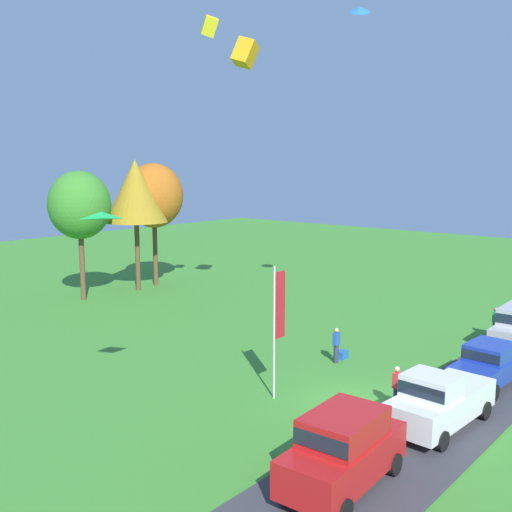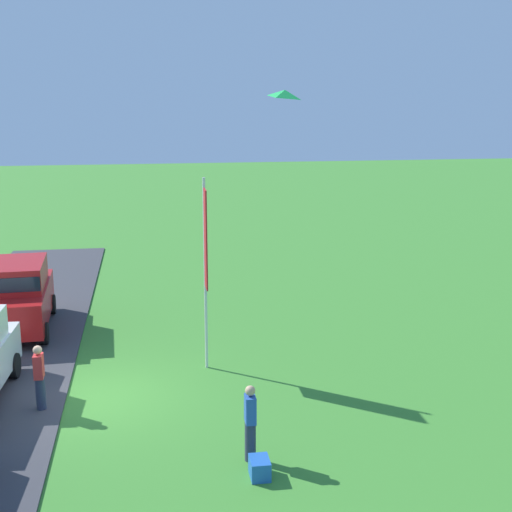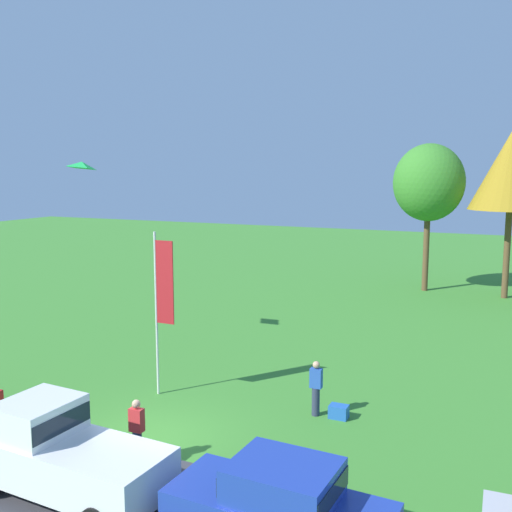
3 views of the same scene
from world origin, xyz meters
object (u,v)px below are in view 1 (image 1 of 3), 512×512
(tree_center_back, at_px, (80,205))
(tree_far_right, at_px, (136,191))
(person_beside_suv, at_px, (397,387))
(person_watching_sky, at_px, (495,322))
(kite_box_high_left, at_px, (210,26))
(kite_delta_trailing_tail, at_px, (360,9))
(car_sedan_by_flagpole, at_px, (489,363))
(kite_diamond_near_flag, at_px, (101,215))
(tree_lone_near, at_px, (154,196))
(person_on_lawn, at_px, (336,345))
(cooler_box, at_px, (342,355))
(kite_box_mid_center, at_px, (245,53))
(car_suv_near_entrance, at_px, (343,447))
(car_pickup_mid_row, at_px, (439,400))
(flag_banner, at_px, (278,314))

(tree_center_back, relative_size, tree_far_right, 0.92)
(person_beside_suv, relative_size, person_watching_sky, 1.00)
(kite_box_high_left, bearing_deg, kite_delta_trailing_tail, -53.57)
(car_sedan_by_flagpole, distance_m, person_watching_sky, 7.96)
(tree_far_right, height_order, kite_diamond_near_flag, tree_far_right)
(tree_lone_near, bearing_deg, tree_far_right, -168.45)
(kite_box_high_left, distance_m, kite_delta_trailing_tail, 8.45)
(person_watching_sky, bearing_deg, tree_lone_near, 95.57)
(person_on_lawn, relative_size, kite_diamond_near_flag, 1.56)
(cooler_box, distance_m, kite_delta_trailing_tail, 18.98)
(person_watching_sky, distance_m, kite_box_high_left, 22.88)
(kite_box_mid_center, xyz_separation_m, kite_delta_trailing_tail, (2.94, -5.92, 2.04))
(car_suv_near_entrance, height_order, kite_diamond_near_flag, kite_diamond_near_flag)
(car_sedan_by_flagpole, relative_size, person_on_lawn, 2.62)
(car_suv_near_entrance, relative_size, kite_diamond_near_flag, 4.29)
(kite_diamond_near_flag, bearing_deg, tree_center_back, 58.69)
(kite_diamond_near_flag, bearing_deg, kite_box_mid_center, 23.08)
(person_beside_suv, bearing_deg, car_sedan_by_flagpole, -21.79)
(kite_diamond_near_flag, bearing_deg, car_suv_near_entrance, -80.15)
(person_on_lawn, bearing_deg, cooler_box, 7.40)
(person_beside_suv, distance_m, kite_box_mid_center, 21.62)
(car_sedan_by_flagpole, xyz_separation_m, person_watching_sky, (7.62, 2.31, -0.16))
(tree_far_right, bearing_deg, car_sedan_by_flagpole, -96.42)
(car_suv_near_entrance, xyz_separation_m, kite_box_mid_center, (13.31, 15.45, 14.56))
(person_beside_suv, height_order, tree_center_back, tree_center_back)
(tree_far_right, distance_m, kite_box_mid_center, 14.23)
(person_watching_sky, height_order, tree_lone_near, tree_lone_near)
(tree_center_back, bearing_deg, car_pickup_mid_row, -97.93)
(car_pickup_mid_row, xyz_separation_m, person_on_lawn, (3.86, 6.77, -0.23))
(person_beside_suv, xyz_separation_m, kite_box_mid_center, (7.02, 13.92, 14.98))
(kite_delta_trailing_tail, bearing_deg, tree_far_right, 97.26)
(car_sedan_by_flagpole, relative_size, person_watching_sky, 2.62)
(car_pickup_mid_row, xyz_separation_m, tree_center_back, (3.86, 27.69, 5.52))
(car_sedan_by_flagpole, height_order, person_on_lawn, car_sedan_by_flagpole)
(cooler_box, bearing_deg, car_sedan_by_flagpole, -83.00)
(tree_far_right, distance_m, kite_box_high_left, 14.63)
(person_beside_suv, bearing_deg, cooler_box, 51.64)
(flag_banner, xyz_separation_m, kite_box_high_left, (6.95, 10.49, 13.67))
(car_sedan_by_flagpole, height_order, flag_banner, flag_banner)
(tree_lone_near, height_order, kite_diamond_near_flag, tree_lone_near)
(flag_banner, bearing_deg, cooler_box, 5.68)
(kite_box_high_left, bearing_deg, car_pickup_mid_row, -108.67)
(kite_box_mid_center, bearing_deg, tree_lone_near, 76.71)
(tree_far_right, bearing_deg, kite_box_mid_center, -93.63)
(tree_center_back, relative_size, kite_diamond_near_flag, 8.22)
(person_watching_sky, height_order, tree_far_right, tree_far_right)
(tree_center_back, relative_size, kite_box_high_left, 8.89)
(car_sedan_by_flagpole, height_order, cooler_box, car_sedan_by_flagpole)
(person_on_lawn, height_order, kite_delta_trailing_tail, kite_delta_trailing_tail)
(kite_diamond_near_flag, xyz_separation_m, kite_box_high_left, (12.83, 7.20, 9.51))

